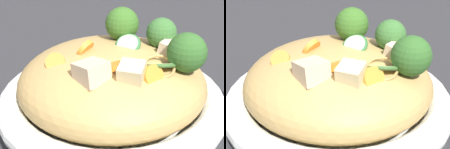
% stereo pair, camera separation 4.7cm
% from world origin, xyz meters
% --- Properties ---
extents(ground_plane, '(3.00, 3.00, 0.00)m').
position_xyz_m(ground_plane, '(0.00, 0.00, 0.00)').
color(ground_plane, '#2C2C2E').
extents(serving_bowl, '(0.33, 0.33, 0.06)m').
position_xyz_m(serving_bowl, '(0.00, 0.00, 0.03)').
color(serving_bowl, white).
rests_on(serving_bowl, ground_plane).
extents(noodle_heap, '(0.27, 0.27, 0.10)m').
position_xyz_m(noodle_heap, '(-0.00, 0.00, 0.07)').
color(noodle_heap, tan).
rests_on(noodle_heap, serving_bowl).
extents(broccoli_florets, '(0.15, 0.14, 0.08)m').
position_xyz_m(broccoli_florets, '(-0.01, 0.06, 0.13)').
color(broccoli_florets, '#91AF6D').
rests_on(broccoli_florets, serving_bowl).
extents(carrot_coins, '(0.10, 0.16, 0.04)m').
position_xyz_m(carrot_coins, '(0.04, -0.01, 0.12)').
color(carrot_coins, orange).
rests_on(carrot_coins, serving_bowl).
extents(zucchini_slices, '(0.10, 0.08, 0.03)m').
position_xyz_m(zucchini_slices, '(0.02, 0.04, 0.12)').
color(zucchini_slices, beige).
rests_on(zucchini_slices, serving_bowl).
extents(chicken_chunks, '(0.12, 0.16, 0.03)m').
position_xyz_m(chicken_chunks, '(0.04, 0.02, 0.12)').
color(chicken_chunks, beige).
rests_on(chicken_chunks, serving_bowl).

